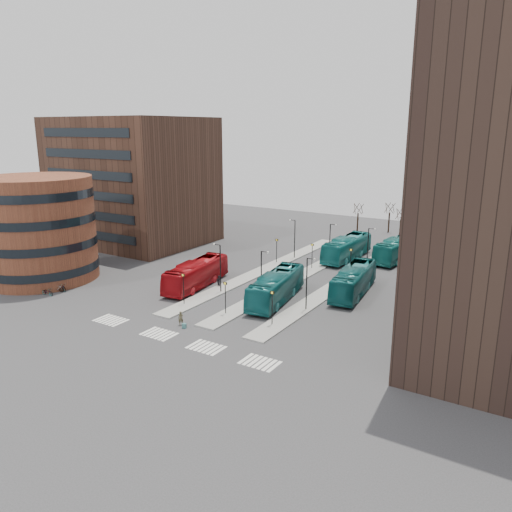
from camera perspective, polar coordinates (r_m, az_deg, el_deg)
The scene contains 23 objects.
ground at distance 48.81m, azimuth -13.38°, elevation -10.48°, with size 160.00×160.00×0.00m, color #303033.
island_left at distance 73.41m, azimuth 1.08°, elevation -1.49°, with size 2.50×45.00×0.15m, color gray.
island_mid at distance 70.64m, azimuth 5.26°, elevation -2.20°, with size 2.50×45.00×0.15m, color gray.
island_right at distance 68.30m, azimuth 9.76°, elevation -2.94°, with size 2.50×45.00×0.15m, color gray.
suitcase at distance 52.93m, azimuth -8.21°, elevation -7.90°, with size 0.41×0.32×0.51m, color #1F1A94.
red_bus at distance 65.60m, azimuth -6.83°, elevation -2.04°, with size 2.91×12.46×3.47m, color #A30C12.
teal_bus_a at distance 59.81m, azimuth 2.32°, elevation -3.55°, with size 2.98×12.73×3.55m, color #135D60.
teal_bus_b at distance 80.06m, azimuth 10.35°, elevation 0.92°, with size 3.08×13.15×3.66m, color #167170.
teal_bus_c at distance 63.49m, azimuth 11.11°, elevation -2.75°, with size 2.96×12.65×3.52m, color #125A5B.
teal_bus_d at distance 81.39m, azimuth 15.97°, elevation 0.81°, with size 3.07×13.11×3.65m, color #156D68.
traveller at distance 53.57m, azimuth -8.59°, elevation -7.06°, with size 0.55×0.36×1.51m, color #49422B.
commuter_a at distance 65.55m, azimuth -4.23°, elevation -2.88°, with size 0.74×0.58×1.52m, color black.
commuter_b at distance 56.66m, azimuth -1.03°, elevation -5.60°, with size 0.97×0.40×1.65m, color black.
commuter_c at distance 59.44m, azimuth 0.27°, elevation -4.65°, with size 1.03×0.59×1.60m, color black.
bicycle_near at distance 67.31m, azimuth -22.73°, elevation -3.80°, with size 0.62×1.78×0.93m, color gray.
bicycle_mid at distance 68.16m, azimuth -21.67°, elevation -3.46°, with size 0.46×1.62×0.97m, color gray.
bicycle_far at distance 68.46m, azimuth -21.32°, elevation -3.33°, with size 0.66×1.91×1.00m, color gray.
crosswalk_stripes at distance 50.34m, azimuth -8.69°, elevation -9.44°, with size 22.35×2.40×0.01m.
round_building at distance 73.80m, azimuth -23.65°, elevation 2.88°, with size 15.16×15.16×14.00m.
office_block at distance 92.93m, azimuth -13.81°, elevation 8.34°, with size 25.00×20.12×22.00m.
sign_poles at distance 64.24m, azimuth 2.17°, elevation -1.68°, with size 12.45×22.12×3.65m.
lamp_posts at distance 67.71m, azimuth 5.05°, elevation 0.15°, with size 14.04×20.24×6.12m.
bare_trees at distance 99.38m, azimuth 14.21°, elevation 3.86°, with size 10.97×8.14×5.90m.
Camera 1 is at (32.19, -30.59, 20.27)m, focal length 35.00 mm.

